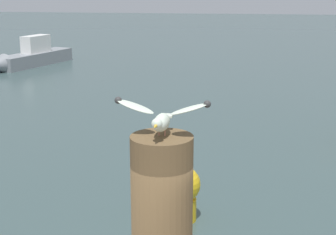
{
  "coord_description": "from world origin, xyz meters",
  "views": [
    {
      "loc": [
        1.46,
        -3.15,
        3.57
      ],
      "look_at": [
        0.99,
        -0.03,
        2.74
      ],
      "focal_mm": 54.8,
      "sensor_mm": 36.0,
      "label": 1
    }
  ],
  "objects_px": {
    "seagull": "(162,117)",
    "channel_buoy": "(182,191)",
    "boat_grey": "(29,57)",
    "mooring_post": "(162,217)"
  },
  "relations": [
    {
      "from": "seagull",
      "to": "boat_grey",
      "type": "height_order",
      "value": "seagull"
    },
    {
      "from": "mooring_post",
      "to": "seagull",
      "type": "distance_m",
      "value": 0.65
    },
    {
      "from": "mooring_post",
      "to": "seagull",
      "type": "xyz_separation_m",
      "value": [
        -0.0,
        -0.0,
        0.65
      ]
    },
    {
      "from": "seagull",
      "to": "boat_grey",
      "type": "relative_size",
      "value": 0.12
    },
    {
      "from": "seagull",
      "to": "channel_buoy",
      "type": "height_order",
      "value": "seagull"
    },
    {
      "from": "channel_buoy",
      "to": "seagull",
      "type": "bearing_deg",
      "value": -84.76
    },
    {
      "from": "boat_grey",
      "to": "channel_buoy",
      "type": "distance_m",
      "value": 16.47
    },
    {
      "from": "seagull",
      "to": "channel_buoy",
      "type": "xyz_separation_m",
      "value": [
        -0.4,
        4.4,
        -2.33
      ]
    },
    {
      "from": "mooring_post",
      "to": "channel_buoy",
      "type": "bearing_deg",
      "value": 95.25
    },
    {
      "from": "seagull",
      "to": "channel_buoy",
      "type": "distance_m",
      "value": 4.99
    }
  ]
}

